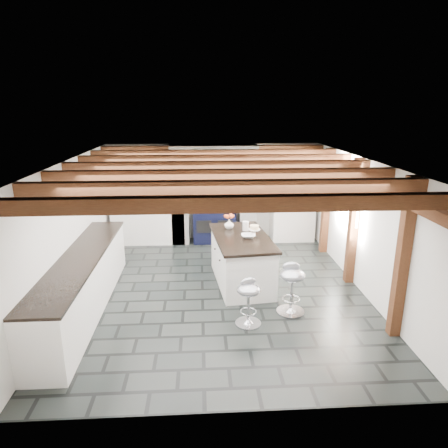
{
  "coord_description": "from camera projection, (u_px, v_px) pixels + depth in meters",
  "views": [
    {
      "loc": [
        -0.32,
        -6.51,
        3.17
      ],
      "look_at": [
        0.1,
        0.4,
        1.1
      ],
      "focal_mm": 32.0,
      "sensor_mm": 36.0,
      "label": 1
    }
  ],
  "objects": [
    {
      "name": "ground",
      "position": [
        220.0,
        289.0,
        7.15
      ],
      "size": [
        6.0,
        6.0,
        0.0
      ],
      "primitive_type": "plane",
      "color": "black",
      "rests_on": "ground"
    },
    {
      "name": "room_shell",
      "position": [
        187.0,
        212.0,
        8.17
      ],
      "size": [
        6.0,
        6.03,
        6.0
      ],
      "color": "white",
      "rests_on": "ground"
    },
    {
      "name": "range_cooker",
      "position": [
        214.0,
        222.0,
        9.58
      ],
      "size": [
        1.0,
        0.63,
        0.99
      ],
      "color": "black",
      "rests_on": "ground"
    },
    {
      "name": "kitchen_island",
      "position": [
        241.0,
        259.0,
        7.31
      ],
      "size": [
        1.14,
        1.91,
        1.2
      ],
      "rotation": [
        0.0,
        0.0,
        0.1
      ],
      "color": "white",
      "rests_on": "ground"
    },
    {
      "name": "bar_stool_near",
      "position": [
        292.0,
        283.0,
        6.21
      ],
      "size": [
        0.44,
        0.44,
        0.82
      ],
      "rotation": [
        0.0,
        0.0,
        -0.01
      ],
      "color": "silver",
      "rests_on": "ground"
    },
    {
      "name": "bar_stool_far",
      "position": [
        248.0,
        297.0,
        5.89
      ],
      "size": [
        0.46,
        0.46,
        0.73
      ],
      "rotation": [
        0.0,
        0.0,
        0.36
      ],
      "color": "silver",
      "rests_on": "ground"
    }
  ]
}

